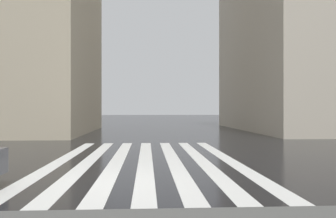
% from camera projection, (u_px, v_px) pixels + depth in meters
% --- Properties ---
extents(ground_plane, '(220.00, 220.00, 0.00)m').
position_uv_depth(ground_plane, '(108.00, 182.00, 9.06)').
color(ground_plane, black).
extents(zebra_crossing, '(13.00, 6.50, 0.01)m').
position_uv_depth(zebra_crossing, '(145.00, 160.00, 13.11)').
color(zebra_crossing, silver).
rests_on(zebra_crossing, ground_plane).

